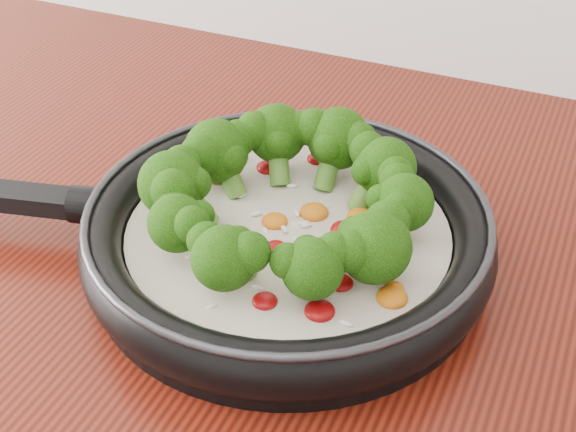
% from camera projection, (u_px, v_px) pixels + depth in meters
% --- Properties ---
extents(skillet, '(0.58, 0.43, 0.10)m').
position_uv_depth(skillet, '(285.00, 224.00, 0.66)').
color(skillet, black).
rests_on(skillet, counter).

